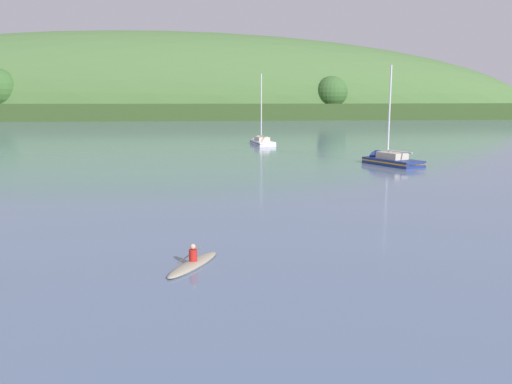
% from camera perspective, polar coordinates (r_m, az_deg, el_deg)
% --- Properties ---
extents(far_shoreline_hill, '(414.50, 87.52, 67.04)m').
position_cam_1_polar(far_shoreline_hill, '(216.92, -11.13, 8.14)').
color(far_shoreline_hill, '#314A21').
rests_on(far_shoreline_hill, ground).
extents(sailboat_near_mooring, '(3.28, 7.59, 11.46)m').
position_cam_1_polar(sailboat_near_mooring, '(78.50, 0.55, 5.37)').
color(sailboat_near_mooring, white).
rests_on(sailboat_near_mooring, ground).
extents(sailboat_midwater_white, '(5.25, 7.60, 11.18)m').
position_cam_1_polar(sailboat_midwater_white, '(55.59, 14.04, 3.21)').
color(sailboat_midwater_white, navy).
rests_on(sailboat_midwater_white, ground).
extents(canoe_with_paddler, '(2.40, 3.53, 1.02)m').
position_cam_1_polar(canoe_with_paddler, '(21.07, -6.88, -7.78)').
color(canoe_with_paddler, gray).
rests_on(canoe_with_paddler, ground).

